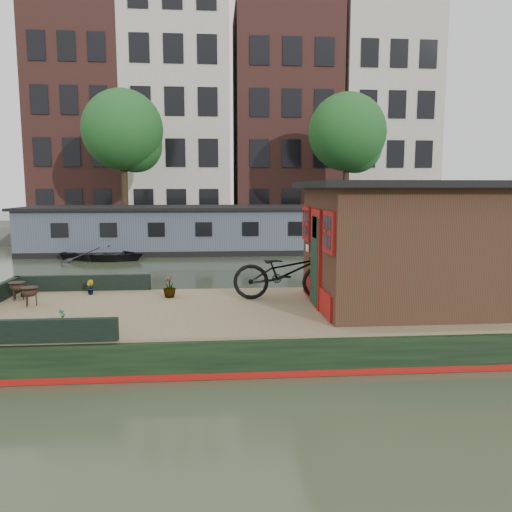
{
  "coord_description": "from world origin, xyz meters",
  "views": [
    {
      "loc": [
        -1.51,
        -9.4,
        2.94
      ],
      "look_at": [
        -0.7,
        0.5,
        1.59
      ],
      "focal_mm": 35.0,
      "sensor_mm": 36.0,
      "label": 1
    }
  ],
  "objects": [
    {
      "name": "ground",
      "position": [
        0.0,
        0.0,
        0.0
      ],
      "size": [
        120.0,
        120.0,
        0.0
      ],
      "primitive_type": "plane",
      "color": "#2B3220",
      "rests_on": "ground"
    },
    {
      "name": "tree_right",
      "position": [
        6.14,
        19.07,
        5.89
      ],
      "size": [
        4.4,
        4.4,
        7.4
      ],
      "color": "#332316",
      "rests_on": "quay"
    },
    {
      "name": "tree_left",
      "position": [
        -6.36,
        19.07,
        5.89
      ],
      "size": [
        4.4,
        4.4,
        7.4
      ],
      "color": "#332316",
      "rests_on": "quay"
    },
    {
      "name": "far_houseboat",
      "position": [
        0.0,
        14.0,
        0.97
      ],
      "size": [
        20.4,
        4.4,
        2.11
      ],
      "color": "#434C59",
      "rests_on": "ground"
    },
    {
      "name": "bicycle",
      "position": [
        -0.08,
        0.66,
        1.22
      ],
      "size": [
        2.24,
        1.03,
        1.14
      ],
      "primitive_type": "imported",
      "rotation": [
        0.0,
        0.0,
        1.44
      ],
      "color": "black",
      "rests_on": "houseboat_deck"
    },
    {
      "name": "potted_plant_e",
      "position": [
        -4.12,
        -0.96,
        0.79
      ],
      "size": [
        0.15,
        0.17,
        0.28
      ],
      "primitive_type": "imported",
      "rotation": [
        0.0,
        0.0,
        1.16
      ],
      "color": "brown",
      "rests_on": "houseboat_deck"
    },
    {
      "name": "bow_bulwark",
      "position": [
        -5.07,
        0.0,
        0.82
      ],
      "size": [
        3.0,
        4.0,
        0.35
      ],
      "color": "black",
      "rests_on": "houseboat_deck"
    },
    {
      "name": "quay",
      "position": [
        0.0,
        20.5,
        0.45
      ],
      "size": [
        60.0,
        6.0,
        0.9
      ],
      "primitive_type": "cube",
      "color": "#47443F",
      "rests_on": "ground"
    },
    {
      "name": "brazier_rear",
      "position": [
        -5.6,
        1.04,
        0.84
      ],
      "size": [
        0.38,
        0.38,
        0.38
      ],
      "primitive_type": null,
      "rotation": [
        0.0,
        0.0,
        -0.07
      ],
      "color": "black",
      "rests_on": "houseboat_deck"
    },
    {
      "name": "houseboat_deck",
      "position": [
        0.0,
        0.0,
        0.62
      ],
      "size": [
        11.8,
        3.8,
        0.05
      ],
      "primitive_type": "cube",
      "color": "#917959",
      "rests_on": "houseboat_hull"
    },
    {
      "name": "potted_plant_b",
      "position": [
        -4.24,
        1.49,
        0.81
      ],
      "size": [
        0.22,
        0.23,
        0.32
      ],
      "primitive_type": "imported",
      "rotation": [
        0.0,
        0.0,
        2.3
      ],
      "color": "brown",
      "rests_on": "houseboat_deck"
    },
    {
      "name": "brazier_front",
      "position": [
        -5.14,
        0.47,
        0.84
      ],
      "size": [
        0.47,
        0.47,
        0.38
      ],
      "primitive_type": null,
      "rotation": [
        0.0,
        0.0,
        -0.43
      ],
      "color": "black",
      "rests_on": "houseboat_deck"
    },
    {
      "name": "houseboat_hull",
      "position": [
        -1.33,
        0.0,
        0.27
      ],
      "size": [
        14.01,
        4.02,
        0.6
      ],
      "color": "black",
      "rests_on": "ground"
    },
    {
      "name": "dinghy",
      "position": [
        -6.14,
        11.5,
        0.36
      ],
      "size": [
        4.04,
        3.37,
        0.72
      ],
      "primitive_type": "imported",
      "rotation": [
        0.0,
        0.0,
        1.28
      ],
      "color": "black",
      "rests_on": "ground"
    },
    {
      "name": "potted_plant_d",
      "position": [
        -2.49,
        1.06,
        0.89
      ],
      "size": [
        0.31,
        0.31,
        0.47
      ],
      "primitive_type": "imported",
      "rotation": [
        0.0,
        0.0,
        4.91
      ],
      "color": "maroon",
      "rests_on": "houseboat_deck"
    },
    {
      "name": "bollard_port",
      "position": [
        -5.6,
        1.37,
        0.74
      ],
      "size": [
        0.16,
        0.16,
        0.19
      ],
      "primitive_type": "cylinder",
      "color": "black",
      "rests_on": "houseboat_deck"
    },
    {
      "name": "cabin",
      "position": [
        2.19,
        0.0,
        1.88
      ],
      "size": [
        4.0,
        3.5,
        2.42
      ],
      "color": "black",
      "rests_on": "houseboat_deck"
    },
    {
      "name": "townhouse_row",
      "position": [
        0.15,
        27.5,
        7.9
      ],
      "size": [
        27.25,
        8.0,
        16.5
      ],
      "color": "brown",
      "rests_on": "ground"
    }
  ]
}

